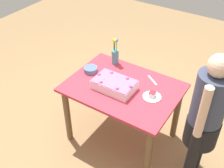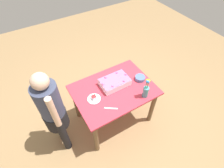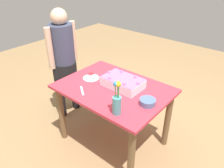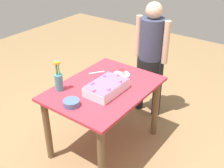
% 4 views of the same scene
% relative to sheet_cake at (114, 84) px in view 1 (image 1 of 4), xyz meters
% --- Properties ---
extents(ground_plane, '(8.00, 8.00, 0.00)m').
position_rel_sheet_cake_xyz_m(ground_plane, '(0.06, 0.08, -0.83)').
color(ground_plane, '#97764D').
extents(dining_table, '(1.18, 0.87, 0.78)m').
position_rel_sheet_cake_xyz_m(dining_table, '(0.06, 0.08, -0.19)').
color(dining_table, '#C33142').
rests_on(dining_table, ground_plane).
extents(sheet_cake, '(0.43, 0.27, 0.13)m').
position_rel_sheet_cake_xyz_m(sheet_cake, '(0.00, 0.00, 0.00)').
color(sheet_cake, white).
rests_on(sheet_cake, dining_table).
extents(serving_plate_with_slice, '(0.19, 0.19, 0.06)m').
position_rel_sheet_cake_xyz_m(serving_plate_with_slice, '(0.39, 0.09, -0.04)').
color(serving_plate_with_slice, white).
rests_on(serving_plate_with_slice, dining_table).
extents(cake_knife, '(0.16, 0.12, 0.00)m').
position_rel_sheet_cake_xyz_m(cake_knife, '(0.27, 0.35, -0.05)').
color(cake_knife, silver).
rests_on(cake_knife, dining_table).
extents(flower_vase, '(0.08, 0.08, 0.33)m').
position_rel_sheet_cake_xyz_m(flower_vase, '(-0.25, 0.41, 0.07)').
color(flower_vase, teal).
rests_on(flower_vase, dining_table).
extents(fruit_bowl, '(0.16, 0.16, 0.06)m').
position_rel_sheet_cake_xyz_m(fruit_bowl, '(-0.39, 0.11, -0.02)').
color(fruit_bowl, '#506997').
rests_on(fruit_bowl, dining_table).
extents(person_standing, '(0.31, 0.45, 1.49)m').
position_rel_sheet_cake_xyz_m(person_standing, '(0.95, 0.03, 0.02)').
color(person_standing, black).
rests_on(person_standing, ground_plane).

